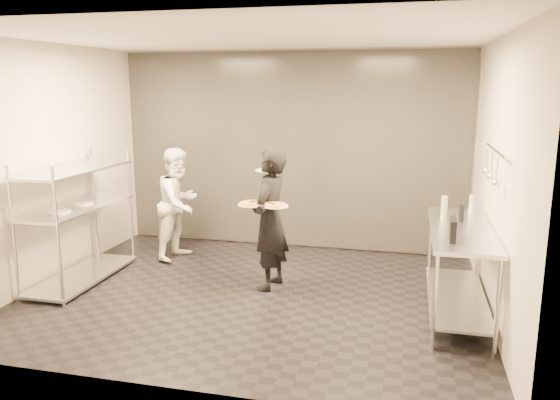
% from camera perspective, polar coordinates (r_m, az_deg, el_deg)
% --- Properties ---
extents(room_shell, '(5.00, 4.00, 2.80)m').
position_cam_1_polar(room_shell, '(6.98, -0.25, 4.42)').
color(room_shell, black).
rests_on(room_shell, ground).
extents(pass_rack, '(0.60, 1.60, 1.50)m').
position_cam_1_polar(pass_rack, '(6.89, -20.36, -1.77)').
color(pass_rack, silver).
rests_on(pass_rack, ground).
extents(prep_counter, '(0.60, 1.80, 0.92)m').
position_cam_1_polar(prep_counter, '(5.82, 18.24, -5.53)').
color(prep_counter, silver).
rests_on(prep_counter, ground).
extents(utensil_rail, '(0.07, 1.20, 0.31)m').
position_cam_1_polar(utensil_rail, '(5.65, 21.34, 3.32)').
color(utensil_rail, silver).
rests_on(utensil_rail, room_shell).
extents(waiter, '(0.48, 0.65, 1.63)m').
position_cam_1_polar(waiter, '(6.21, -1.06, -2.05)').
color(waiter, black).
rests_on(waiter, ground).
extents(chef, '(0.71, 0.83, 1.50)m').
position_cam_1_polar(chef, '(7.46, -10.53, -0.37)').
color(chef, white).
rests_on(chef, ground).
extents(pizza_plate_near, '(0.31, 0.31, 0.05)m').
position_cam_1_polar(pizza_plate_near, '(6.01, -2.91, -0.37)').
color(pizza_plate_near, white).
rests_on(pizza_plate_near, waiter).
extents(pizza_plate_far, '(0.28, 0.28, 0.05)m').
position_cam_1_polar(pizza_plate_far, '(5.95, -0.49, -0.54)').
color(pizza_plate_far, white).
rests_on(pizza_plate_far, waiter).
extents(salad_plate, '(0.29, 0.29, 0.07)m').
position_cam_1_polar(salad_plate, '(6.38, -1.28, 3.27)').
color(salad_plate, white).
rests_on(salad_plate, waiter).
extents(pos_monitor, '(0.06, 0.28, 0.20)m').
position_cam_1_polar(pos_monitor, '(5.24, 17.61, -2.93)').
color(pos_monitor, black).
rests_on(pos_monitor, prep_counter).
extents(bottle_green, '(0.07, 0.07, 0.24)m').
position_cam_1_polar(bottle_green, '(6.05, 16.78, -0.73)').
color(bottle_green, gray).
rests_on(bottle_green, prep_counter).
extents(bottle_clear, '(0.06, 0.06, 0.21)m').
position_cam_1_polar(bottle_clear, '(6.36, 19.41, -0.44)').
color(bottle_clear, gray).
rests_on(bottle_clear, prep_counter).
extents(bottle_dark, '(0.06, 0.06, 0.19)m').
position_cam_1_polar(bottle_dark, '(5.93, 18.44, -1.33)').
color(bottle_dark, black).
rests_on(bottle_dark, prep_counter).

